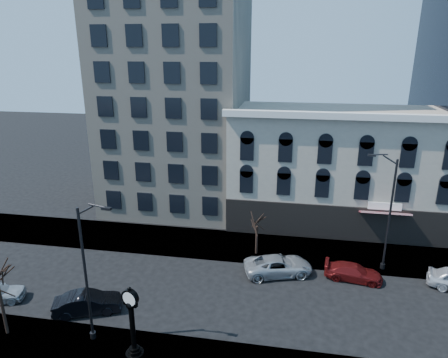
# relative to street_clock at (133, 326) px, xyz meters

# --- Properties ---
(ground) EXTENTS (160.00, 160.00, 0.00)m
(ground) POSITION_rel_street_clock_xyz_m (1.52, 7.26, -2.32)
(ground) COLOR black
(ground) RESTS_ON ground
(sidewalk_far) EXTENTS (160.00, 6.00, 0.12)m
(sidewalk_far) POSITION_rel_street_clock_xyz_m (1.52, 15.26, -2.26)
(sidewalk_far) COLOR #9B998C
(sidewalk_far) RESTS_ON ground
(cream_tower) EXTENTS (15.90, 15.40, 42.50)m
(cream_tower) POSITION_rel_street_clock_xyz_m (-4.60, 26.14, 17.00)
(cream_tower) COLOR #BBAA96
(cream_tower) RESTS_ON ground
(victorian_row) EXTENTS (22.60, 11.19, 12.50)m
(victorian_row) POSITION_rel_street_clock_xyz_m (13.52, 23.15, 3.68)
(victorian_row) COLOR #B7A996
(victorian_row) RESTS_ON ground
(street_clock) EXTENTS (1.10, 1.10, 4.86)m
(street_clock) POSITION_rel_street_clock_xyz_m (0.00, 0.00, 0.00)
(street_clock) COLOR black
(street_clock) RESTS_ON sidewalk_near
(street_lamp_near) EXTENTS (2.48, 0.52, 9.59)m
(street_lamp_near) POSITION_rel_street_clock_xyz_m (-2.57, 1.00, 5.04)
(street_lamp_near) COLOR black
(street_lamp_near) RESTS_ON sidewalk_near
(street_lamp_far) EXTENTS (2.62, 0.62, 10.16)m
(street_lamp_far) POSITION_rel_street_clock_xyz_m (16.09, 13.35, 5.47)
(street_lamp_far) COLOR black
(street_lamp_far) RESTS_ON sidewalk_far
(bare_tree_far) EXTENTS (2.51, 2.51, 4.31)m
(bare_tree_far) POSITION_rel_street_clock_xyz_m (6.02, 14.04, 1.05)
(bare_tree_far) COLOR black
(bare_tree_far) RESTS_ON sidewalk_far
(car_near_b) EXTENTS (4.94, 3.25, 1.54)m
(car_near_b) POSITION_rel_street_clock_xyz_m (-4.94, 3.61, -1.55)
(car_near_b) COLOR black
(car_near_b) RESTS_ON ground
(car_far_a) EXTENTS (6.12, 4.14, 1.56)m
(car_far_a) POSITION_rel_street_clock_xyz_m (8.12, 11.04, -1.54)
(car_far_a) COLOR #A5A8AD
(car_far_a) RESTS_ON ground
(car_far_b) EXTENTS (4.76, 2.44, 1.32)m
(car_far_b) POSITION_rel_street_clock_xyz_m (14.16, 11.26, -1.65)
(car_far_b) COLOR maroon
(car_far_b) RESTS_ON ground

